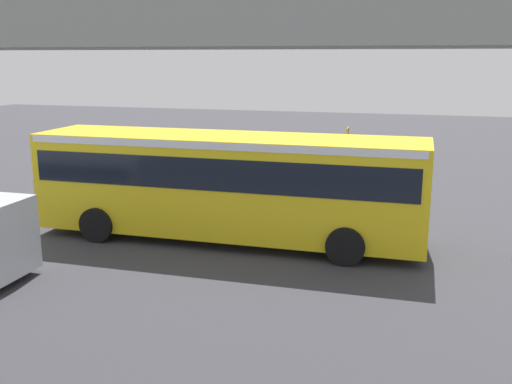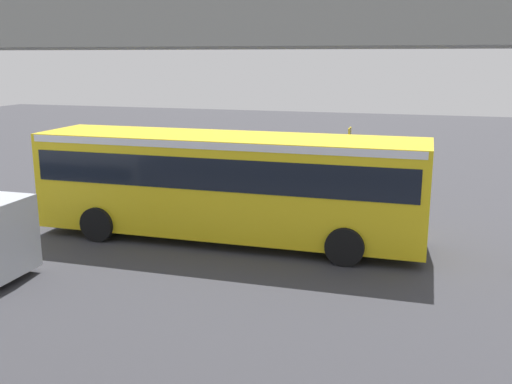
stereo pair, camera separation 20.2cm
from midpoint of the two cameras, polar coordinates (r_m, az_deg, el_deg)
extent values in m
plane|color=#38383D|center=(18.97, -1.57, -3.34)|extent=(80.00, 80.00, 0.00)
cube|color=yellow|center=(17.19, -3.14, 0.81)|extent=(11.50, 2.55, 2.86)
cube|color=black|center=(17.08, -3.16, 2.50)|extent=(11.04, 2.59, 0.90)
cube|color=white|center=(16.95, -3.19, 5.15)|extent=(11.27, 2.58, 0.20)
cube|color=black|center=(19.73, -19.23, 2.72)|extent=(0.04, 2.24, 1.20)
cylinder|color=black|center=(17.90, -15.67, -3.12)|extent=(1.04, 0.30, 1.04)
cylinder|color=black|center=(20.04, -11.92, -1.19)|extent=(1.04, 0.30, 1.04)
cylinder|color=black|center=(15.49, 8.40, -5.30)|extent=(1.04, 0.30, 1.04)
cylinder|color=black|center=(17.92, 9.48, -2.79)|extent=(1.04, 0.30, 1.04)
cylinder|color=black|center=(16.37, -22.90, -5.88)|extent=(0.68, 0.22, 0.68)
cylinder|color=#2D2D38|center=(18.86, 8.37, -2.24)|extent=(0.32, 0.32, 0.85)
cylinder|color=#3F3F47|center=(18.67, 8.45, 0.05)|extent=(0.38, 0.38, 0.70)
sphere|color=tan|center=(18.56, 8.50, 1.50)|extent=(0.22, 0.22, 0.22)
cylinder|color=slate|center=(22.27, 8.63, 2.70)|extent=(0.08, 0.08, 2.80)
cube|color=yellow|center=(22.10, 8.73, 5.51)|extent=(0.04, 0.60, 0.60)
cube|color=silver|center=(21.07, 11.33, -1.90)|extent=(2.00, 0.20, 0.01)
cube|color=silver|center=(21.71, 0.76, -1.19)|extent=(2.00, 0.20, 0.01)
cube|color=silver|center=(23.04, -8.89, -0.51)|extent=(2.00, 0.20, 0.01)
cube|color=gray|center=(8.64, -24.09, 14.36)|extent=(29.93, 2.60, 0.50)
camera|label=1|loc=(0.10, -90.35, -0.08)|focal=40.72mm
camera|label=2|loc=(0.10, 89.65, 0.08)|focal=40.72mm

